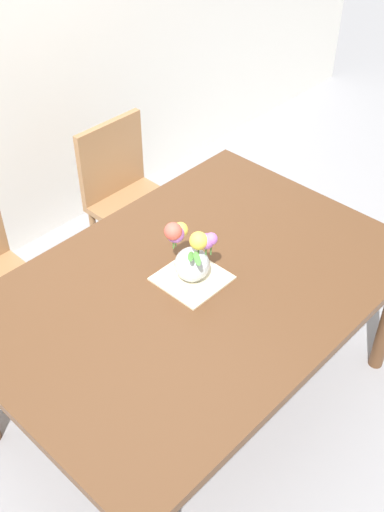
{
  "coord_description": "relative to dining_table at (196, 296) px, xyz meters",
  "views": [
    {
      "loc": [
        -1.29,
        -1.21,
        2.39
      ],
      "look_at": [
        0.01,
        0.03,
        0.87
      ],
      "focal_mm": 42.8,
      "sensor_mm": 36.0,
      "label": 1
    }
  ],
  "objects": [
    {
      "name": "chair_right",
      "position": [
        0.45,
        0.93,
        -0.16
      ],
      "size": [
        0.42,
        0.42,
        0.9
      ],
      "rotation": [
        0.0,
        0.0,
        3.14
      ],
      "color": "#9E7047",
      "rests_on": "ground_plane"
    },
    {
      "name": "ground_plane",
      "position": [
        0.0,
        0.0,
        -0.67
      ],
      "size": [
        12.0,
        12.0,
        0.0
      ],
      "primitive_type": "plane",
      "color": "#939399"
    },
    {
      "name": "dining_table",
      "position": [
        0.0,
        0.0,
        0.0
      ],
      "size": [
        1.71,
        1.18,
        0.75
      ],
      "color": "brown",
      "rests_on": "ground_plane"
    },
    {
      "name": "placemat",
      "position": [
        0.01,
        0.03,
        0.08
      ],
      "size": [
        0.25,
        0.25,
        0.01
      ],
      "primitive_type": "cube",
      "color": "beige",
      "rests_on": "dining_table"
    },
    {
      "name": "flower_vase",
      "position": [
        0.01,
        0.04,
        0.2
      ],
      "size": [
        0.18,
        0.22,
        0.24
      ],
      "color": "silver",
      "rests_on": "placemat"
    }
  ]
}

